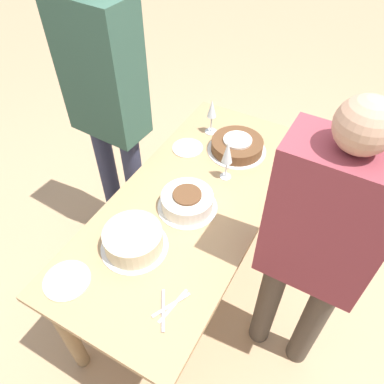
# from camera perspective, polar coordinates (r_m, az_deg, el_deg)

# --- Properties ---
(ground_plane) EXTENTS (12.00, 12.00, 0.00)m
(ground_plane) POSITION_cam_1_polar(r_m,az_deg,el_deg) (2.42, 0.00, -13.30)
(ground_plane) COLOR tan
(dining_table) EXTENTS (1.57, 0.70, 0.75)m
(dining_table) POSITION_cam_1_polar(r_m,az_deg,el_deg) (1.91, 0.00, -3.71)
(dining_table) COLOR tan
(dining_table) RESTS_ON ground_plane
(cake_center_white) EXTENTS (0.28, 0.28, 0.09)m
(cake_center_white) POSITION_cam_1_polar(r_m,az_deg,el_deg) (1.75, -0.73, -1.42)
(cake_center_white) COLOR white
(cake_center_white) RESTS_ON dining_table
(cake_front_chocolate) EXTENTS (0.32, 0.32, 0.08)m
(cake_front_chocolate) POSITION_cam_1_polar(r_m,az_deg,el_deg) (2.07, 6.88, 7.04)
(cake_front_chocolate) COLOR white
(cake_front_chocolate) RESTS_ON dining_table
(cake_back_decorated) EXTENTS (0.29, 0.29, 0.10)m
(cake_back_decorated) POSITION_cam_1_polar(r_m,az_deg,el_deg) (1.61, -8.92, -7.22)
(cake_back_decorated) COLOR white
(cake_back_decorated) RESTS_ON dining_table
(wine_glass_near) EXTENTS (0.06, 0.06, 0.23)m
(wine_glass_near) POSITION_cam_1_polar(r_m,az_deg,el_deg) (1.82, 5.43, 5.93)
(wine_glass_near) COLOR silver
(wine_glass_near) RESTS_ON dining_table
(wine_glass_far) EXTENTS (0.07, 0.07, 0.21)m
(wine_glass_far) POSITION_cam_1_polar(r_m,az_deg,el_deg) (2.13, 3.04, 12.28)
(wine_glass_far) COLOR silver
(wine_glass_far) RESTS_ON dining_table
(dessert_plate_left) EXTENTS (0.19, 0.19, 0.01)m
(dessert_plate_left) POSITION_cam_1_polar(r_m,az_deg,el_deg) (1.62, -18.52, -12.65)
(dessert_plate_left) COLOR beige
(dessert_plate_left) RESTS_ON dining_table
(dessert_plate_right) EXTENTS (0.17, 0.17, 0.01)m
(dessert_plate_right) POSITION_cam_1_polar(r_m,az_deg,el_deg) (2.09, -0.68, 6.74)
(dessert_plate_right) COLOR beige
(dessert_plate_right) RESTS_ON dining_table
(fork_pile) EXTENTS (0.20, 0.11, 0.01)m
(fork_pile) POSITION_cam_1_polar(r_m,az_deg,el_deg) (1.49, -3.48, -17.07)
(fork_pile) COLOR silver
(fork_pile) RESTS_ON dining_table
(person_cutting) EXTENTS (0.23, 0.40, 1.56)m
(person_cutting) POSITION_cam_1_polar(r_m,az_deg,el_deg) (1.50, 18.57, -7.29)
(person_cutting) COLOR #4C4238
(person_cutting) RESTS_ON ground_plane
(person_watching) EXTENTS (0.24, 0.41, 1.74)m
(person_watching) POSITION_cam_1_polar(r_m,az_deg,el_deg) (2.02, -13.02, 14.24)
(person_watching) COLOR #2D334C
(person_watching) RESTS_ON ground_plane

